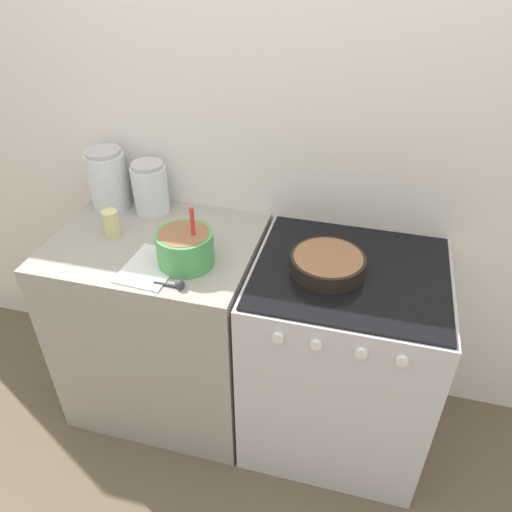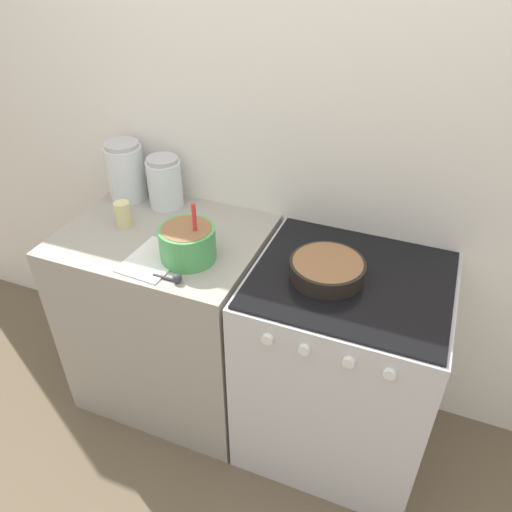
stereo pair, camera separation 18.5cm
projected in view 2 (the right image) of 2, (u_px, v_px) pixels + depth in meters
name	position (u px, v px, depth m)	size (l,w,h in m)	color
ground_plane	(227.00, 463.00, 2.24)	(12.00, 12.00, 0.00)	brown
wall_back	(286.00, 156.00, 2.06)	(4.67, 0.05, 2.40)	white
countertop_cabinet	(172.00, 317.00, 2.34)	(0.83, 0.66, 0.93)	#9E998E
stove	(340.00, 365.00, 2.10)	(0.75, 0.67, 0.93)	silver
mixing_bowl	(188.00, 241.00, 1.89)	(0.22, 0.22, 0.25)	#4CA559
baking_pan	(327.00, 269.00, 1.82)	(0.28, 0.28, 0.07)	black
storage_jar_left	(126.00, 174.00, 2.27)	(0.17, 0.17, 0.27)	silver
storage_jar_middle	(165.00, 185.00, 2.22)	(0.15, 0.15, 0.23)	silver
tin_can	(123.00, 214.00, 2.10)	(0.07, 0.07, 0.11)	beige
recipe_page	(154.00, 259.00, 1.92)	(0.21, 0.27, 0.01)	white
measuring_spoon	(174.00, 278.00, 1.80)	(0.12, 0.04, 0.04)	#333338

